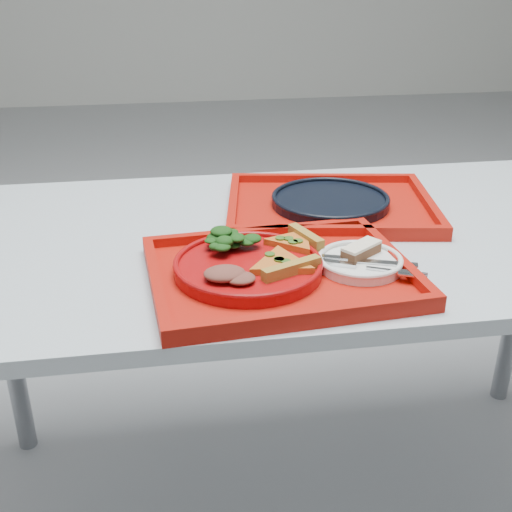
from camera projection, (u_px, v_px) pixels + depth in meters
name	position (u px, v px, depth m)	size (l,w,h in m)	color
ground	(299.00, 498.00, 1.65)	(10.00, 10.00, 0.00)	gray
table	(308.00, 262.00, 1.36)	(1.60, 0.80, 0.75)	#A8B4BD
tray_main	(280.00, 276.00, 1.13)	(0.45, 0.35, 0.01)	#A61208
tray_far	(330.00, 208.00, 1.43)	(0.45, 0.35, 0.01)	#A61208
dinner_plate	(248.00, 268.00, 1.12)	(0.26, 0.26, 0.02)	#9A0A0B
side_plate	(360.00, 264.00, 1.14)	(0.15, 0.15, 0.01)	white
navy_plate	(330.00, 202.00, 1.43)	(0.26, 0.26, 0.02)	black
pizza_slice_a	(281.00, 261.00, 1.10)	(0.13, 0.11, 0.02)	orange
pizza_slice_b	(293.00, 240.00, 1.19)	(0.11, 0.10, 0.02)	orange
salad_heap	(231.00, 237.00, 1.16)	(0.09, 0.08, 0.05)	black
meat_portion	(225.00, 274.00, 1.06)	(0.07, 0.06, 0.02)	brown
dessert_bar	(361.00, 250.00, 1.15)	(0.08, 0.07, 0.02)	#4D2E19
knife	(364.00, 260.00, 1.13)	(0.18, 0.02, 0.01)	silver
fork	(365.00, 267.00, 1.11)	(0.18, 0.02, 0.01)	silver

